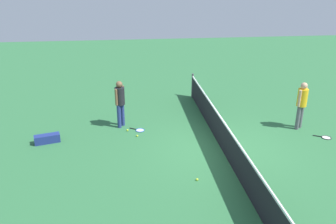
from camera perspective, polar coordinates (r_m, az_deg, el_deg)
ground_plane at (r=11.16m, az=8.76°, el=-5.94°), size 40.00×40.00×0.00m
court_net at (r=10.93m, az=8.91°, el=-3.62°), size 10.09×0.09×1.07m
player_near_side at (r=12.31m, az=-7.89°, el=1.96°), size 0.48×0.47×1.70m
player_far_side at (r=12.92m, az=21.13°, el=1.60°), size 0.48×0.48×1.70m
tennis_racket_near_player at (r=12.28m, az=-4.72°, el=-2.98°), size 0.46×0.58×0.03m
tennis_racket_far_player at (r=12.86m, az=24.46°, el=-3.83°), size 0.45×0.59×0.03m
tennis_ball_near_player at (r=12.26m, az=-6.67°, el=-2.99°), size 0.07×0.07×0.07m
tennis_ball_by_net at (r=11.83m, az=-5.08°, el=-3.91°), size 0.07×0.07×0.07m
tennis_ball_midcourt at (r=9.46m, az=4.81°, el=-10.99°), size 0.07×0.07×0.07m
equipment_bag at (r=12.00m, az=-19.07°, el=-4.15°), size 0.48×0.85×0.28m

